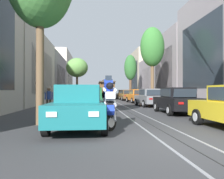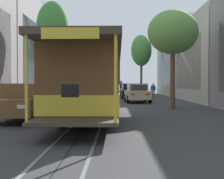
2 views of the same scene
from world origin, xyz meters
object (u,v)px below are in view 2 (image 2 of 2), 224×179
at_px(parked_car_teal_near_left, 129,89).
at_px(cable_car_trolley, 89,81).
at_px(parked_car_brown_fifth_right, 54,96).
at_px(parked_car_beige_fourth_left, 137,93).
at_px(parked_car_yellow_near_right, 89,89).
at_px(street_tree_kerb_right_near, 75,50).
at_px(parked_car_orange_fourth_right, 68,93).
at_px(pedestrian_on_left_pavement, 153,89).
at_px(parked_car_green_second_left, 129,90).
at_px(parked_car_black_second_right, 85,90).
at_px(motorcycle_with_rider, 121,87).
at_px(parked_car_black_mid_left, 131,91).
at_px(street_tree_kerb_left_near, 141,51).
at_px(street_tree_kerb_right_second, 52,28).
at_px(parked_car_grey_mid_right, 79,91).
at_px(parked_car_brown_sixth_right, 24,102).
at_px(street_tree_kerb_left_second, 173,33).

relative_size(parked_car_teal_near_left, cable_car_trolley, 0.48).
distance_m(parked_car_teal_near_left, parked_car_brown_fifth_right, 24.45).
height_order(parked_car_beige_fourth_left, parked_car_brown_fifth_right, same).
bearing_deg(parked_car_yellow_near_right, street_tree_kerb_right_near, 36.55).
bearing_deg(parked_car_orange_fourth_right, pedestrian_on_left_pavement, -129.33).
bearing_deg(pedestrian_on_left_pavement, parked_car_green_second_left, -32.71).
height_order(parked_car_black_second_right, motorcycle_with_rider, motorcycle_with_rider).
bearing_deg(cable_car_trolley, parked_car_black_mid_left, -97.86).
distance_m(parked_car_yellow_near_right, parked_car_orange_fourth_right, 18.27).
distance_m(parked_car_black_second_right, street_tree_kerb_right_near, 7.20).
bearing_deg(cable_car_trolley, motorcycle_with_rider, -93.35).
height_order(street_tree_kerb_left_near, street_tree_kerb_right_second, street_tree_kerb_right_second).
bearing_deg(parked_car_beige_fourth_left, parked_car_grey_mid_right, -46.86).
distance_m(parked_car_brown_fifth_right, cable_car_trolley, 6.97).
bearing_deg(parked_car_grey_mid_right, parked_car_beige_fourth_left, 133.14).
bearing_deg(pedestrian_on_left_pavement, parked_car_brown_sixth_right, 69.64).
relative_size(parked_car_green_second_left, street_tree_kerb_right_second, 0.51).
bearing_deg(parked_car_black_mid_left, street_tree_kerb_right_near, -55.71).
xyz_separation_m(parked_car_beige_fourth_left, street_tree_kerb_left_second, (-1.77, 6.40, 3.93)).
height_order(parked_car_teal_near_left, street_tree_kerb_right_near, street_tree_kerb_right_near).
xyz_separation_m(parked_car_green_second_left, parked_car_black_mid_left, (-0.01, 5.71, 0.00)).
relative_size(parked_car_brown_fifth_right, parked_car_brown_sixth_right, 1.00).
height_order(cable_car_trolley, pedestrian_on_left_pavement, cable_car_trolley).
height_order(parked_car_yellow_near_right, motorcycle_with_rider, motorcycle_with_rider).
height_order(parked_car_grey_mid_right, parked_car_brown_fifth_right, same).
relative_size(parked_car_yellow_near_right, parked_car_brown_sixth_right, 1.00).
xyz_separation_m(parked_car_black_mid_left, parked_car_orange_fourth_right, (5.50, 6.16, 0.00)).
bearing_deg(parked_car_grey_mid_right, cable_car_trolley, 98.24).
relative_size(parked_car_teal_near_left, parked_car_beige_fourth_left, 0.99).
xyz_separation_m(parked_car_brown_sixth_right, street_tree_kerb_left_second, (-7.47, -5.90, 3.93)).
bearing_deg(motorcycle_with_rider, parked_car_brown_fifth_right, 79.41).
distance_m(street_tree_kerb_right_near, street_tree_kerb_right_second, 15.74).
relative_size(street_tree_kerb_right_second, motorcycle_with_rider, 4.46).
xyz_separation_m(parked_car_grey_mid_right, parked_car_brown_sixth_right, (0.10, 18.28, 0.00)).
xyz_separation_m(street_tree_kerb_left_near, street_tree_kerb_left_second, (-0.09, 22.53, -1.32)).
distance_m(parked_car_yellow_near_right, street_tree_kerb_right_near, 5.91).
height_order(parked_car_black_second_right, street_tree_kerb_right_near, street_tree_kerb_right_near).
bearing_deg(parked_car_brown_sixth_right, parked_car_black_mid_left, -106.69).
bearing_deg(parked_car_green_second_left, parked_car_black_second_right, -6.78).
bearing_deg(street_tree_kerb_right_near, street_tree_kerb_left_near, 176.53).
bearing_deg(parked_car_teal_near_left, parked_car_brown_fifth_right, 76.73).
height_order(parked_car_grey_mid_right, motorcycle_with_rider, motorcycle_with_rider).
distance_m(cable_car_trolley, pedestrian_on_left_pavement, 23.59).
relative_size(parked_car_brown_fifth_right, street_tree_kerb_right_near, 0.53).
bearing_deg(parked_car_yellow_near_right, parked_car_orange_fourth_right, 89.61).
distance_m(parked_car_orange_fourth_right, cable_car_trolley, 13.21).
distance_m(parked_car_beige_fourth_left, pedestrian_on_left_pavement, 10.24).
distance_m(parked_car_yellow_near_right, street_tree_kerb_right_second, 18.11).
bearing_deg(parked_car_orange_fourth_right, parked_car_teal_near_left, -108.44).
relative_size(parked_car_yellow_near_right, parked_car_black_second_right, 1.00).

